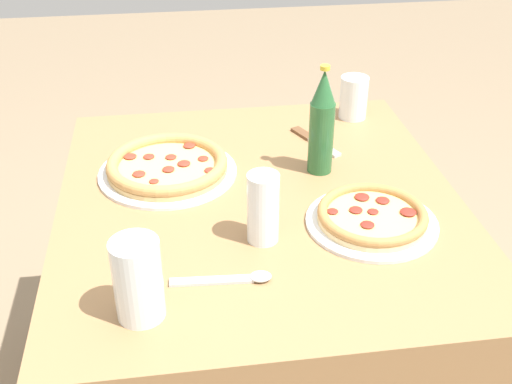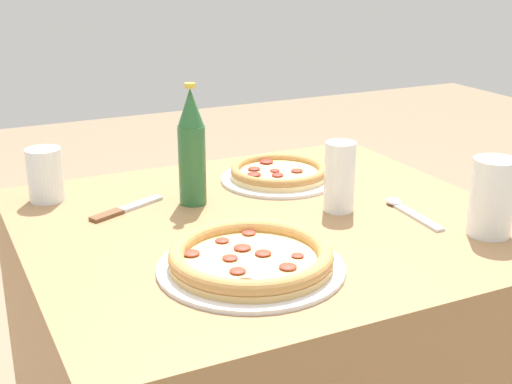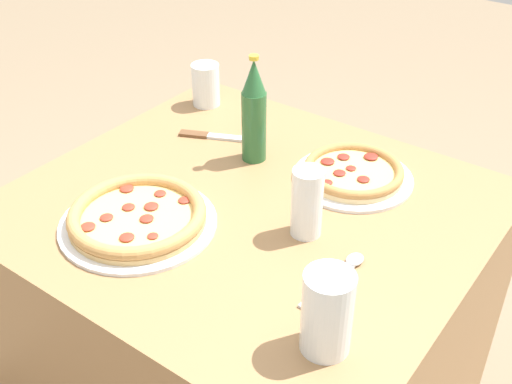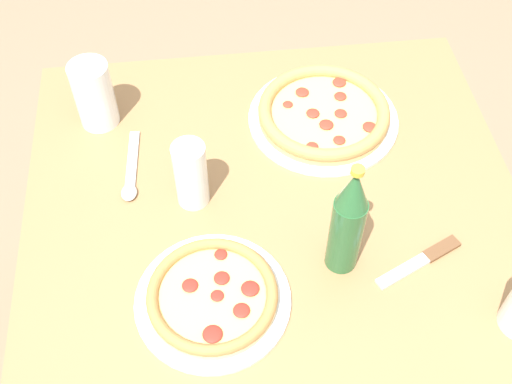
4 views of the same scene
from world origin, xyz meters
TOP-DOWN VIEW (x-y plane):
  - table at (0.00, 0.00)m, footprint 0.98×0.89m
  - pizza_pepperoni at (-0.14, -0.22)m, footprint 0.27×0.27m
  - pizza_veggie at (0.14, 0.20)m, footprint 0.33×0.33m
  - glass_water at (-0.16, 0.02)m, footprint 0.06×0.06m
  - glass_red_wine at (-0.35, 0.26)m, footprint 0.08×0.08m
  - glass_cola at (0.38, -0.32)m, footprint 0.08×0.08m
  - beer_bottle at (0.10, -0.16)m, footprint 0.06×0.06m
  - knife at (0.25, -0.18)m, footprint 0.18×0.10m
  - spoon at (-0.28, 0.09)m, footprint 0.04×0.19m

SIDE VIEW (x-z plane):
  - table at x=0.00m, z-range 0.00..0.70m
  - knife at x=0.25m, z-range 0.70..0.71m
  - spoon at x=-0.28m, z-range 0.70..0.71m
  - pizza_pepperoni at x=-0.14m, z-range 0.70..0.74m
  - pizza_veggie at x=0.14m, z-range 0.70..0.74m
  - glass_cola at x=0.38m, z-range 0.70..0.81m
  - glass_red_wine at x=-0.35m, z-range 0.70..0.85m
  - glass_water at x=-0.16m, z-range 0.70..0.85m
  - beer_bottle at x=0.10m, z-range 0.70..0.96m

